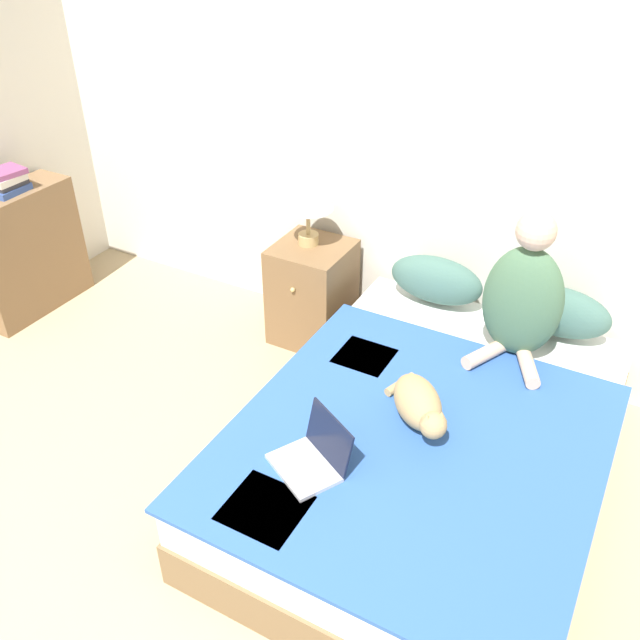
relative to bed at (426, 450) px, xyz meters
The scene contains 11 objects.
wall_back 1.63m from the bed, 115.83° to the left, with size 6.03×0.05×2.55m.
bed is the anchor object (origin of this frame).
pillow_near 1.04m from the bed, 110.03° to the left, with size 0.53×0.22×0.27m.
pillow_far 1.04m from the bed, 69.92° to the left, with size 0.53×0.22×0.27m.
person_sitting 0.87m from the bed, 73.40° to the left, with size 0.39×0.38×0.77m.
cat_tabby 0.33m from the bed, 118.13° to the right, with size 0.37×0.45×0.19m.
laptop_open 0.67m from the bed, 120.67° to the right, with size 0.37×0.36×0.22m.
nightstand 1.36m from the bed, 142.47° to the left, with size 0.43×0.46×0.63m.
table_lamp 1.58m from the bed, 142.70° to the left, with size 0.30×0.30×0.44m.
bookshelf 2.90m from the bed, behind, with size 0.28×0.75×0.82m.
book_stack_top 2.97m from the bed, behind, with size 0.21×0.24×0.14m.
Camera 1 is at (1.21, -0.14, 2.48)m, focal length 38.00 mm.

